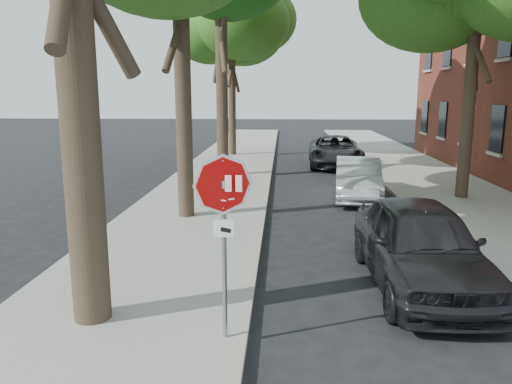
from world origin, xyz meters
TOP-DOWN VIEW (x-y plane):
  - ground at (0.00, 0.00)m, footprint 120.00×120.00m
  - sidewalk_left at (-2.50, 12.00)m, footprint 4.00×55.00m
  - sidewalk_right at (6.00, 12.00)m, footprint 4.00×55.00m
  - curb_left at (-0.45, 12.00)m, footprint 0.12×55.00m
  - curb_right at (3.95, 12.00)m, footprint 0.12×55.00m
  - stop_sign at (-0.70, -0.03)m, footprint 0.76×0.34m
  - tree_far at (-2.72, 21.11)m, footprint 5.29×4.91m
  - car_a at (2.60, 2.38)m, footprint 1.98×4.72m
  - car_b at (2.60, 10.08)m, footprint 1.84×4.22m
  - car_d at (2.60, 17.57)m, footprint 2.62×5.34m

SIDE VIEW (x-z plane):
  - ground at x=0.00m, z-range 0.00..0.00m
  - sidewalk_left at x=-2.50m, z-range 0.00..0.12m
  - sidewalk_right at x=6.00m, z-range 0.00..0.12m
  - curb_left at x=-0.45m, z-range 0.00..0.13m
  - curb_right at x=3.95m, z-range 0.00..0.13m
  - car_b at x=2.60m, z-range 0.00..1.35m
  - car_d at x=2.60m, z-range 0.00..1.46m
  - car_a at x=2.60m, z-range 0.00..1.59m
  - stop_sign at x=-0.70m, z-range 0.64..3.25m
  - tree_far at x=-2.72m, z-range 2.55..11.88m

